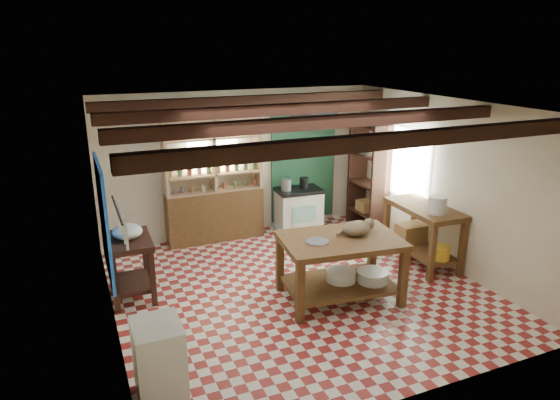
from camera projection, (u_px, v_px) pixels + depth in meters
name	position (u px, v px, depth m)	size (l,w,h in m)	color
floor	(298.00, 290.00, 7.15)	(5.00, 5.00, 0.02)	maroon
ceiling	(301.00, 106.00, 6.36)	(5.00, 5.00, 0.02)	#444348
wall_back	(240.00, 163.00, 8.94)	(5.00, 0.04, 2.60)	beige
wall_front	(416.00, 280.00, 4.56)	(5.00, 0.04, 2.60)	beige
wall_left	(106.00, 228.00, 5.81)	(0.04, 5.00, 2.60)	beige
wall_right	(446.00, 183.00, 7.69)	(0.04, 5.00, 2.60)	beige
ceiling_beams	(300.00, 115.00, 6.40)	(5.00, 3.80, 0.15)	#381C13
blue_wall_patch	(104.00, 220.00, 6.68)	(0.04, 1.40, 1.60)	blue
green_wall_patch	(303.00, 160.00, 9.40)	(1.30, 0.04, 2.30)	#1E4B2F
window_back	(212.00, 144.00, 8.62)	(0.90, 0.02, 0.80)	silver
window_right	(406.00, 163.00, 8.53)	(0.02, 1.30, 1.20)	silver
utensil_rail	(118.00, 221.00, 4.64)	(0.06, 0.90, 0.28)	black
pot_rack	(315.00, 114.00, 8.75)	(0.86, 0.12, 0.36)	black
shelving_unit	(214.00, 180.00, 8.63)	(1.70, 0.34, 2.20)	tan
tall_rack	(369.00, 176.00, 9.27)	(0.40, 0.86, 2.00)	#381C13
work_table	(339.00, 268.00, 6.77)	(1.57, 1.05, 0.89)	brown
stove	(299.00, 210.00, 9.29)	(0.82, 0.55, 0.80)	beige
prep_table	(131.00, 268.00, 6.82)	(0.59, 0.85, 0.86)	#381C13
white_cabinet	(159.00, 362.00, 4.84)	(0.46, 0.55, 0.82)	silver
right_counter	(422.00, 235.00, 7.86)	(0.66, 1.33, 0.95)	brown
cat	(357.00, 228.00, 6.72)	(0.41, 0.32, 0.19)	#866E4D
steel_tray	(317.00, 241.00, 6.49)	(0.31, 0.31, 0.02)	#B1B2B9
basin_large	(341.00, 275.00, 6.87)	(0.41, 0.41, 0.14)	silver
basin_small	(372.00, 276.00, 6.84)	(0.43, 0.43, 0.15)	silver
kettle_left	(286.00, 184.00, 9.05)	(0.19, 0.19, 0.22)	#B1B2B9
kettle_right	(304.00, 183.00, 9.17)	(0.17, 0.17, 0.21)	black
enamel_bowl	(127.00, 232.00, 6.66)	(0.39, 0.39, 0.20)	silver
white_bucket	(438.00, 205.00, 7.35)	(0.27, 0.27, 0.27)	silver
wicker_basket	(411.00, 233.00, 8.15)	(0.42, 0.34, 0.30)	olive
yellow_tub	(440.00, 252.00, 7.50)	(0.29, 0.29, 0.21)	gold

